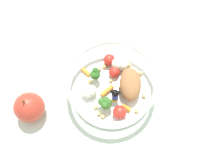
% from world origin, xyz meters
% --- Properties ---
extents(ground_plane, '(2.40, 2.40, 0.00)m').
position_xyz_m(ground_plane, '(0.00, 0.00, 0.00)').
color(ground_plane, silver).
extents(food_container, '(0.21, 0.21, 0.06)m').
position_xyz_m(food_container, '(0.01, -0.02, 0.03)').
color(food_container, white).
rests_on(food_container, ground_plane).
extents(loose_apple, '(0.07, 0.07, 0.08)m').
position_xyz_m(loose_apple, '(0.21, -0.03, 0.03)').
color(loose_apple, '#BC3828').
rests_on(loose_apple, ground_plane).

